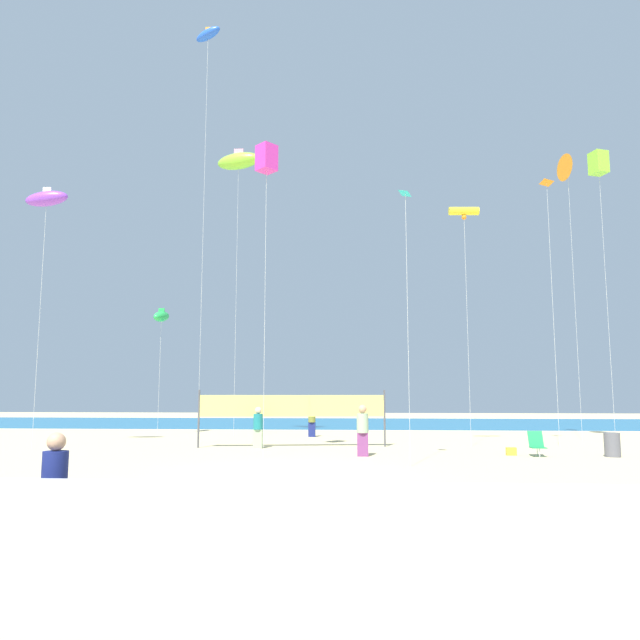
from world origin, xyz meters
The scene contains 22 objects.
ground_plane centered at (0.00, 0.00, 0.00)m, with size 120.00×120.00×0.00m, color #D1BC89.
ocean_band centered at (0.00, 31.67, 0.00)m, with size 120.00×20.00×0.01m, color #1E6B99.
boardwalk_ledge centered at (0.00, -9.15, 0.53)m, with size 28.00×0.44×1.05m, color #B7B7BC.
mother_figure centered at (-2.30, -8.13, 0.86)m, with size 0.37×0.37×1.61m.
toddler_figure centered at (-1.76, -8.06, 0.46)m, with size 0.20×0.20×0.87m.
beachgoer_olive_shirt centered at (-0.56, 15.02, 0.90)m, with size 0.38×0.38×1.68m.
beachgoer_teal_shirt centered at (-2.18, 7.97, 0.90)m, with size 0.39×0.39×1.69m.
beachgoer_sage_shirt centered at (2.16, 5.00, 0.98)m, with size 0.42×0.42×1.83m.
folding_beach_chair centered at (8.38, 5.48, 0.47)m, with size 0.52×0.65×0.89m.
trash_barrel centered at (10.99, 5.46, 0.42)m, with size 0.54×0.54×0.84m, color #595960.
volleyball_net centered at (-0.82, 8.64, 1.63)m, with size 7.87×1.22×2.40m.
beach_handbag centered at (7.54, 5.76, 0.14)m, with size 0.36×0.18×0.29m, color gold.
kite_cyan_diamond centered at (3.64, 2.02, 8.30)m, with size 0.46×0.45×8.81m.
kite_orange_delta centered at (12.74, 13.46, 13.76)m, with size 0.67×1.44×14.48m.
kite_lime_inflatable centered at (-4.83, 15.37, 15.45)m, with size 2.81×1.63×16.18m.
kite_magenta_box centered at (-1.35, 4.47, 10.99)m, with size 0.88×0.88×11.52m.
kite_violet_inflatable centered at (-11.39, 7.13, 10.60)m, with size 1.93×0.72×11.11m.
kite_orange_diamond centered at (10.39, 9.36, 11.25)m, with size 0.66×0.67×11.71m.
kite_blue_inflatable centered at (-5.39, 10.41, 19.97)m, with size 1.51×0.86×20.49m.
kite_yellow_tube centered at (6.73, 9.39, 10.28)m, with size 1.34×0.46×10.52m.
kite_green_inflatable centered at (-9.15, 15.71, 6.59)m, with size 0.71×1.80×7.05m.
kite_lime_box centered at (13.54, 11.55, 13.21)m, with size 0.87×0.87×13.78m.
Camera 1 is at (2.26, -16.78, 2.14)m, focal length 33.48 mm.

